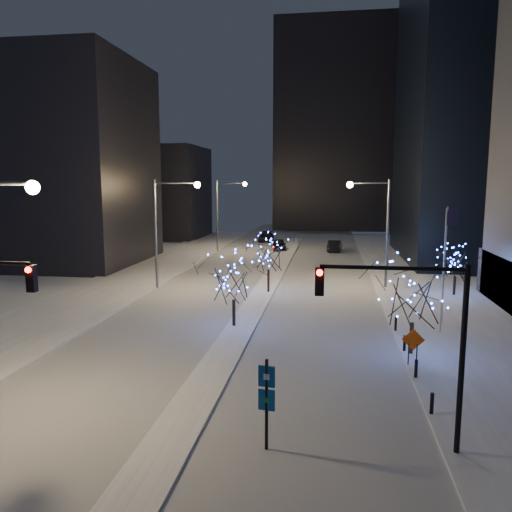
% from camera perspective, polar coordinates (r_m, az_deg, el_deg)
% --- Properties ---
extents(ground, '(160.00, 160.00, 0.00)m').
position_cam_1_polar(ground, '(20.11, -10.17, -20.74)').
color(ground, silver).
rests_on(ground, ground).
extents(road, '(20.00, 130.00, 0.02)m').
position_cam_1_polar(road, '(52.82, 2.04, -2.23)').
color(road, '#A4A9B2').
rests_on(road, ground).
extents(median, '(2.00, 80.00, 0.15)m').
position_cam_1_polar(median, '(47.94, 1.36, -3.25)').
color(median, white).
rests_on(median, ground).
extents(east_sidewalk, '(10.00, 90.00, 0.15)m').
position_cam_1_polar(east_sidewalk, '(38.93, 22.00, -6.61)').
color(east_sidewalk, white).
rests_on(east_sidewalk, ground).
extents(west_sidewalk, '(8.00, 90.00, 0.15)m').
position_cam_1_polar(west_sidewalk, '(42.73, -19.48, -5.18)').
color(west_sidewalk, white).
rests_on(west_sidewalk, ground).
extents(filler_west_near, '(22.00, 18.00, 24.00)m').
position_cam_1_polar(filler_west_near, '(65.98, -22.67, 9.71)').
color(filler_west_near, black).
rests_on(filler_west_near, ground).
extents(filler_west_far, '(18.00, 16.00, 16.00)m').
position_cam_1_polar(filler_west_far, '(92.27, -11.74, 7.14)').
color(filler_west_far, black).
rests_on(filler_west_far, ground).
extents(horizon_block, '(24.00, 14.00, 42.00)m').
position_cam_1_polar(horizon_block, '(109.17, 8.85, 14.21)').
color(horizon_block, black).
rests_on(horizon_block, ground).
extents(street_lamp_w_mid, '(4.40, 0.56, 10.00)m').
position_cam_1_polar(street_lamp_w_mid, '(46.14, -10.20, 4.23)').
color(street_lamp_w_mid, '#595E66').
rests_on(street_lamp_w_mid, ground).
extents(street_lamp_w_far, '(4.40, 0.56, 10.00)m').
position_cam_1_polar(street_lamp_w_far, '(70.24, -3.64, 5.73)').
color(street_lamp_w_far, '#595E66').
rests_on(street_lamp_w_far, ground).
extents(street_lamp_east, '(3.90, 0.56, 10.00)m').
position_cam_1_polar(street_lamp_east, '(46.89, 13.74, 4.13)').
color(street_lamp_east, '#595E66').
rests_on(street_lamp_east, ground).
extents(traffic_signal_east, '(5.26, 0.43, 7.00)m').
position_cam_1_polar(traffic_signal_east, '(18.53, 17.97, -7.62)').
color(traffic_signal_east, black).
rests_on(traffic_signal_east, ground).
extents(flagpoles, '(1.35, 2.60, 8.00)m').
position_cam_1_polar(flagpoles, '(35.01, 20.85, -0.28)').
color(flagpoles, silver).
rests_on(flagpoles, east_sidewalk).
extents(bollards, '(0.16, 12.16, 0.90)m').
position_cam_1_polar(bollards, '(28.45, 17.17, -10.74)').
color(bollards, black).
rests_on(bollards, east_sidewalk).
extents(car_near, '(2.57, 4.97, 1.62)m').
position_cam_1_polar(car_near, '(72.58, 2.67, 1.31)').
color(car_near, black).
rests_on(car_near, ground).
extents(car_mid, '(2.18, 5.02, 1.61)m').
position_cam_1_polar(car_mid, '(72.06, 8.99, 1.16)').
color(car_mid, black).
rests_on(car_mid, ground).
extents(car_far, '(2.23, 5.38, 1.56)m').
position_cam_1_polar(car_far, '(83.08, 1.17, 2.20)').
color(car_far, black).
rests_on(car_far, ground).
extents(holiday_tree_median_near, '(4.90, 4.90, 5.30)m').
position_cam_1_polar(holiday_tree_median_near, '(33.38, -2.57, -2.35)').
color(holiday_tree_median_near, black).
rests_on(holiday_tree_median_near, median).
extents(holiday_tree_median_far, '(5.28, 5.28, 5.56)m').
position_cam_1_polar(holiday_tree_median_far, '(43.77, 1.44, 0.54)').
color(holiday_tree_median_far, black).
rests_on(holiday_tree_median_far, median).
extents(holiday_tree_plaza_near, '(5.10, 5.10, 5.57)m').
position_cam_1_polar(holiday_tree_plaza_near, '(29.22, 17.55, -4.04)').
color(holiday_tree_plaza_near, black).
rests_on(holiday_tree_plaza_near, east_sidewalk).
extents(holiday_tree_plaza_far, '(4.49, 4.49, 4.48)m').
position_cam_1_polar(holiday_tree_plaza_far, '(45.99, 21.87, -0.57)').
color(holiday_tree_plaza_far, black).
rests_on(holiday_tree_plaza_far, east_sidewalk).
extents(wayfinding_sign, '(0.62, 0.17, 3.47)m').
position_cam_1_polar(wayfinding_sign, '(18.76, 1.22, -15.56)').
color(wayfinding_sign, black).
rests_on(wayfinding_sign, ground).
extents(construction_sign, '(1.20, 0.06, 1.97)m').
position_cam_1_polar(construction_sign, '(28.01, 17.52, -9.47)').
color(construction_sign, black).
rests_on(construction_sign, east_sidewalk).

